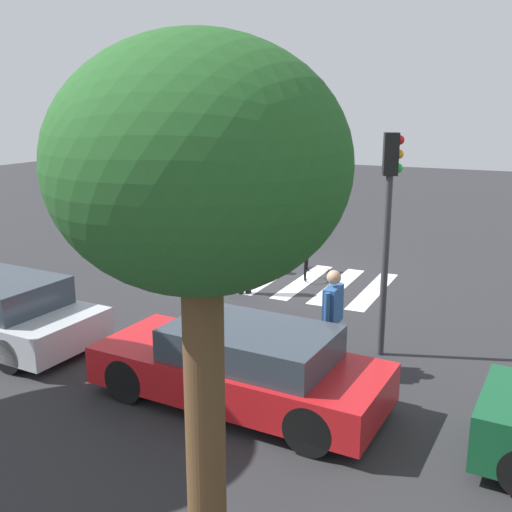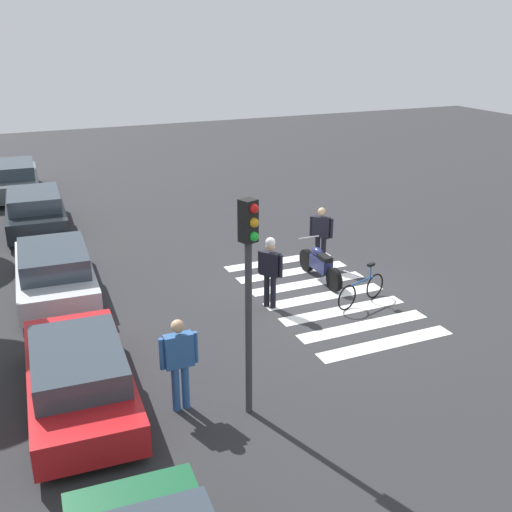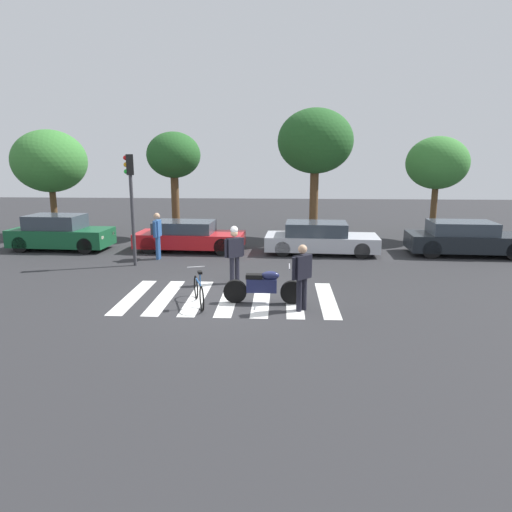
% 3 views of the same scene
% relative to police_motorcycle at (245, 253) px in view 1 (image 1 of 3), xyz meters
% --- Properties ---
extents(ground_plane, '(60.00, 60.00, 0.00)m').
position_rel_police_motorcycle_xyz_m(ground_plane, '(-0.96, 0.40, -0.45)').
color(ground_plane, '#2B2B2D').
extents(police_motorcycle, '(2.14, 0.62, 1.03)m').
position_rel_police_motorcycle_xyz_m(police_motorcycle, '(0.00, 0.00, 0.00)').
color(police_motorcycle, black).
rests_on(police_motorcycle, ground_plane).
extents(leaning_bicycle, '(0.64, 1.64, 0.98)m').
position_rel_police_motorcycle_xyz_m(leaning_bicycle, '(-1.70, -0.22, -0.09)').
color(leaning_bicycle, black).
rests_on(leaning_bicycle, ground_plane).
extents(officer_on_foot, '(0.52, 0.50, 1.71)m').
position_rel_police_motorcycle_xyz_m(officer_on_foot, '(0.99, -0.56, 0.53)').
color(officer_on_foot, black).
rests_on(officer_on_foot, ground_plane).
extents(officer_by_motorcycle, '(0.57, 0.44, 1.79)m').
position_rel_police_motorcycle_xyz_m(officer_by_motorcycle, '(-0.96, 1.92, 0.58)').
color(officer_by_motorcycle, black).
rests_on(officer_by_motorcycle, ground_plane).
extents(pedestrian_bystander, '(0.24, 0.70, 1.76)m').
position_rel_police_motorcycle_xyz_m(pedestrian_bystander, '(-4.20, 5.16, 0.56)').
color(pedestrian_bystander, '#2D5999').
rests_on(pedestrian_bystander, ground_plane).
extents(crosswalk_stripes, '(5.85, 3.26, 0.01)m').
position_rel_police_motorcycle_xyz_m(crosswalk_stripes, '(-0.96, 0.40, -0.45)').
color(crosswalk_stripes, silver).
rests_on(crosswalk_stripes, ground_plane).
extents(car_red_convertible, '(4.47, 1.96, 1.23)m').
position_rel_police_motorcycle_xyz_m(car_red_convertible, '(-3.34, 6.78, 0.15)').
color(car_red_convertible, black).
rests_on(car_red_convertible, ground_plane).
extents(traffic_light_pole, '(0.36, 0.31, 3.91)m').
position_rel_police_motorcycle_xyz_m(traffic_light_pole, '(-4.77, 4.08, 2.19)').
color(traffic_light_pole, '#38383D').
rests_on(traffic_light_pole, ground_plane).
extents(street_tree_mid, '(2.48, 2.48, 4.94)m').
position_rel_police_motorcycle_xyz_m(street_tree_mid, '(-4.56, 9.90, 3.36)').
color(street_tree_mid, brown).
rests_on(street_tree_mid, ground_plane).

